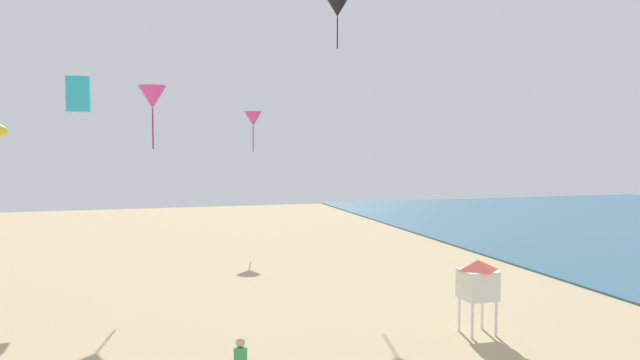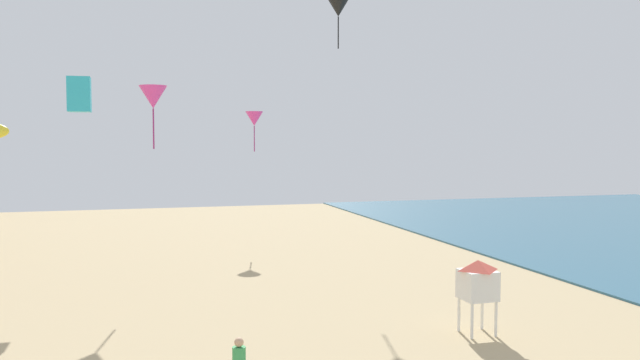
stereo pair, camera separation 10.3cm
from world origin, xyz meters
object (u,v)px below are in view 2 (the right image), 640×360
Objects in this scene: kite_magenta_delta at (153,97)px; kite_black_delta at (338,8)px; lifeguard_stand at (478,281)px; kite_cyan_box at (79,94)px; kite_magenta_delta_3 at (254,119)px.

kite_black_delta is at bearing 21.10° from kite_magenta_delta.
kite_cyan_box is at bearing 116.88° from lifeguard_stand.
kite_cyan_box reaches higher than kite_magenta_delta.
lifeguard_stand is 17.06m from kite_magenta_delta.
lifeguard_stand is 19.99m from kite_black_delta.
kite_magenta_delta is 1.81× the size of kite_cyan_box.
lifeguard_stand is 0.97× the size of kite_magenta_delta_3.
kite_black_delta is at bearing 11.61° from kite_cyan_box.
lifeguard_stand is 1.57× the size of kite_cyan_box.
kite_black_delta is (0.04, 15.79, 12.25)m from lifeguard_stand.
kite_cyan_box is 0.62× the size of kite_magenta_delta_3.
lifeguard_stand is at bearing -90.13° from kite_black_delta.
kite_black_delta is (10.31, 3.98, 5.46)m from kite_magenta_delta.
kite_magenta_delta_3 is at bearing 44.16° from kite_cyan_box.
lifeguard_stand is at bearing -43.72° from kite_cyan_box.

